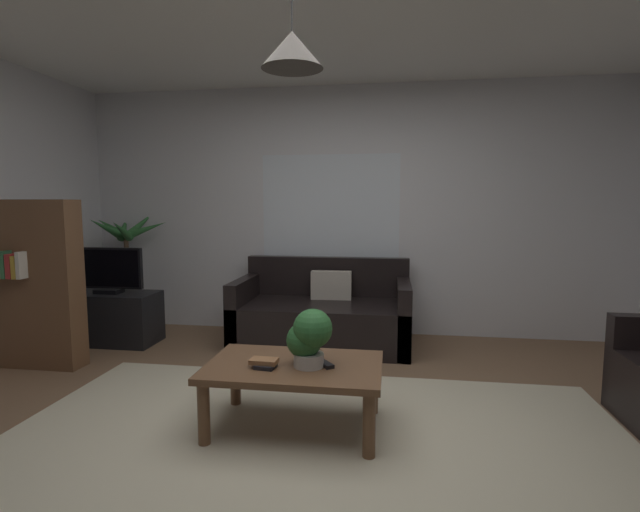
% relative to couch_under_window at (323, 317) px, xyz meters
% --- Properties ---
extents(floor, '(5.68, 4.87, 0.02)m').
position_rel_couch_under_window_xyz_m(floor, '(0.22, -1.94, -0.28)').
color(floor, brown).
rests_on(floor, ground).
extents(rug, '(3.69, 2.68, 0.01)m').
position_rel_couch_under_window_xyz_m(rug, '(0.22, -2.14, -0.27)').
color(rug, beige).
rests_on(rug, ground).
extents(wall_back, '(5.80, 0.06, 2.58)m').
position_rel_couch_under_window_xyz_m(wall_back, '(0.22, 0.53, 1.02)').
color(wall_back, silver).
rests_on(wall_back, ground).
extents(window_pane, '(1.44, 0.01, 1.19)m').
position_rel_couch_under_window_xyz_m(window_pane, '(0.00, 0.50, 1.01)').
color(window_pane, white).
extents(couch_under_window, '(1.66, 0.87, 0.82)m').
position_rel_couch_under_window_xyz_m(couch_under_window, '(0.00, 0.00, 0.00)').
color(couch_under_window, black).
rests_on(couch_under_window, ground).
extents(coffee_table, '(1.05, 0.67, 0.40)m').
position_rel_couch_under_window_xyz_m(coffee_table, '(0.08, -1.74, 0.07)').
color(coffee_table, brown).
rests_on(coffee_table, ground).
extents(book_on_table_0, '(0.13, 0.12, 0.02)m').
position_rel_couch_under_window_xyz_m(book_on_table_0, '(-0.07, -1.84, 0.14)').
color(book_on_table_0, black).
rests_on(book_on_table_0, coffee_table).
extents(book_on_table_1, '(0.16, 0.10, 0.03)m').
position_rel_couch_under_window_xyz_m(book_on_table_1, '(-0.09, -1.82, 0.17)').
color(book_on_table_1, '#99663F').
rests_on(book_on_table_1, coffee_table).
extents(remote_on_table_0, '(0.14, 0.16, 0.02)m').
position_rel_couch_under_window_xyz_m(remote_on_table_0, '(0.26, -1.74, 0.14)').
color(remote_on_table_0, black).
rests_on(remote_on_table_0, coffee_table).
extents(potted_plant_on_table, '(0.28, 0.24, 0.35)m').
position_rel_couch_under_window_xyz_m(potted_plant_on_table, '(0.17, -1.77, 0.31)').
color(potted_plant_on_table, beige).
rests_on(potted_plant_on_table, coffee_table).
extents(tv_stand, '(0.90, 0.44, 0.50)m').
position_rel_couch_under_window_xyz_m(tv_stand, '(-2.07, -0.25, -0.02)').
color(tv_stand, black).
rests_on(tv_stand, ground).
extents(tv, '(0.70, 0.16, 0.45)m').
position_rel_couch_under_window_xyz_m(tv, '(-2.07, -0.27, 0.45)').
color(tv, black).
rests_on(tv, tv_stand).
extents(potted_palm_corner, '(0.78, 0.83, 1.34)m').
position_rel_couch_under_window_xyz_m(potted_palm_corner, '(-2.18, 0.26, 0.32)').
color(potted_palm_corner, beige).
rests_on(potted_palm_corner, ground).
extents(bookshelf_corner, '(0.70, 0.31, 1.40)m').
position_rel_couch_under_window_xyz_m(bookshelf_corner, '(-2.26, -0.97, 0.43)').
color(bookshelf_corner, brown).
rests_on(bookshelf_corner, ground).
extents(pendant_lamp, '(0.35, 0.35, 0.46)m').
position_rel_couch_under_window_xyz_m(pendant_lamp, '(0.08, -1.74, 1.95)').
color(pendant_lamp, black).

